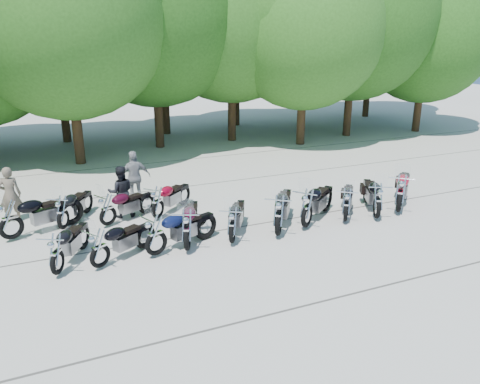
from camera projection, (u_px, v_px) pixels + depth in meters
name	position (u px, v px, depth m)	size (l,w,h in m)	color
ground	(262.00, 247.00, 12.60)	(90.00, 90.00, 0.00)	#A7A096
tree_3	(65.00, 13.00, 19.06)	(8.70, 8.70, 10.67)	#3A2614
tree_4	(153.00, 10.00, 22.13)	(9.13, 9.13, 11.20)	#3A2614
tree_5	(231.00, 13.00, 23.80)	(9.04, 9.04, 11.10)	#3A2614
tree_6	(305.00, 28.00, 23.07)	(8.00, 8.00, 9.82)	#3A2614
tree_7	(355.00, 18.00, 25.11)	(8.79, 8.79, 10.79)	#3A2614
tree_8	(426.00, 36.00, 26.65)	(7.53, 7.53, 9.25)	#3A2614
tree_11	(55.00, 35.00, 23.76)	(7.56, 7.56, 9.28)	#3A2614
tree_12	(162.00, 31.00, 25.84)	(7.88, 7.88, 9.67)	#3A2614
tree_13	(236.00, 27.00, 28.47)	(8.31, 8.31, 10.20)	#3A2614
tree_14	(304.00, 30.00, 28.85)	(8.02, 8.02, 9.84)	#3A2614
tree_15	(374.00, 12.00, 31.53)	(9.67, 9.67, 11.86)	#3A2614
motorcycle_0	(56.00, 253.00, 10.86)	(0.64, 2.11, 1.19)	black
motorcycle_1	(99.00, 247.00, 11.19)	(0.62, 2.05, 1.16)	black
motorcycle_2	(156.00, 234.00, 11.80)	(0.69, 2.27, 1.28)	#0C1336
motorcycle_3	(187.00, 229.00, 12.08)	(0.71, 2.33, 1.32)	#3D081E
motorcycle_4	(232.00, 224.00, 12.54)	(0.65, 2.13, 1.20)	black
motorcycle_5	(279.00, 214.00, 12.98)	(0.75, 2.45, 1.39)	black
motorcycle_6	(307.00, 207.00, 13.55)	(0.74, 2.43, 1.37)	black
motorcycle_7	(346.00, 204.00, 14.03)	(0.66, 2.16, 1.22)	black
motorcycle_8	(378.00, 200.00, 14.25)	(0.71, 2.33, 1.32)	black
motorcycle_9	(400.00, 192.00, 14.73)	(0.78, 2.57, 1.45)	#A1051C
motorcycle_10	(10.00, 218.00, 12.73)	(0.72, 2.37, 1.34)	black
motorcycle_11	(62.00, 212.00, 13.46)	(0.64, 2.11, 1.19)	black
motorcycle_12	(107.00, 209.00, 13.74)	(0.62, 2.04, 1.15)	#360718
motorcycle_13	(157.00, 202.00, 14.28)	(0.64, 2.11, 1.20)	maroon
rider_0	(10.00, 194.00, 14.09)	(0.63, 0.41, 1.73)	brown
rider_1	(121.00, 192.00, 14.48)	(0.80, 0.62, 1.64)	black
rider_2	(135.00, 177.00, 15.69)	(1.06, 0.44, 1.81)	gray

